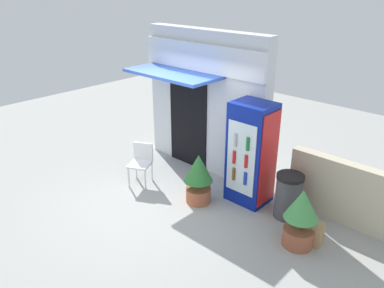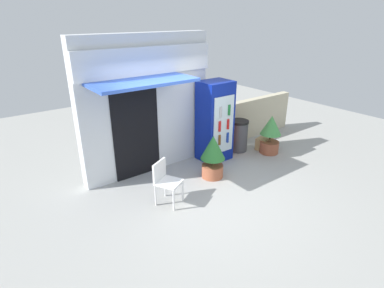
# 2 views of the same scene
# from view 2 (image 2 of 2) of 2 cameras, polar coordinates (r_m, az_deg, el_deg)

# --- Properties ---
(ground) EXTENTS (16.00, 16.00, 0.00)m
(ground) POSITION_cam_2_polar(r_m,az_deg,el_deg) (6.14, 1.77, -9.59)
(ground) COLOR #A3A39E
(storefront_building) EXTENTS (3.02, 1.22, 2.98)m
(storefront_building) POSITION_cam_2_polar(r_m,az_deg,el_deg) (6.66, -8.52, 7.42)
(storefront_building) COLOR silver
(storefront_building) RESTS_ON ground
(drink_cooler) EXTENTS (0.75, 0.66, 1.92)m
(drink_cooler) POSITION_cam_2_polar(r_m,az_deg,el_deg) (7.32, 4.32, 4.20)
(drink_cooler) COLOR navy
(drink_cooler) RESTS_ON ground
(plastic_chair) EXTENTS (0.56, 0.57, 0.83)m
(plastic_chair) POSITION_cam_2_polar(r_m,az_deg,el_deg) (5.72, -5.00, -6.54)
(plastic_chair) COLOR white
(plastic_chair) RESTS_ON ground
(potted_plant_near_shop) EXTENTS (0.53, 0.53, 0.97)m
(potted_plant_near_shop) POSITION_cam_2_polar(r_m,az_deg,el_deg) (6.58, 3.89, -1.93)
(potted_plant_near_shop) COLOR #AD5B3D
(potted_plant_near_shop) RESTS_ON ground
(potted_plant_curbside) EXTENTS (0.53, 0.53, 0.99)m
(potted_plant_curbside) POSITION_cam_2_polar(r_m,az_deg,el_deg) (8.01, 14.40, 2.05)
(potted_plant_curbside) COLOR #995138
(potted_plant_curbside) RESTS_ON ground
(trash_bin) EXTENTS (0.48, 0.48, 0.82)m
(trash_bin) POSITION_cam_2_polar(r_m,az_deg,el_deg) (8.03, 8.67, 1.58)
(trash_bin) COLOR #47474C
(trash_bin) RESTS_ON ground
(stone_boundary_wall) EXTENTS (2.74, 0.21, 1.11)m
(stone_boundary_wall) POSITION_cam_2_polar(r_m,az_deg,el_deg) (9.11, 11.50, 4.91)
(stone_boundary_wall) COLOR beige
(stone_boundary_wall) RESTS_ON ground
(cardboard_box) EXTENTS (0.48, 0.38, 0.32)m
(cardboard_box) POSITION_cam_2_polar(r_m,az_deg,el_deg) (8.33, 13.24, 0.12)
(cardboard_box) COLOR tan
(cardboard_box) RESTS_ON ground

